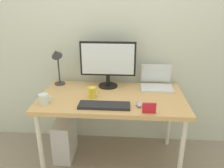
{
  "coord_description": "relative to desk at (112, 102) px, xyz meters",
  "views": [
    {
      "loc": [
        0.14,
        -1.95,
        1.6
      ],
      "look_at": [
        0.0,
        0.0,
        0.85
      ],
      "focal_mm": 36.11,
      "sensor_mm": 36.0,
      "label": 1
    }
  ],
  "objects": [
    {
      "name": "desk_lamp",
      "position": [
        -0.58,
        0.24,
        0.35
      ],
      "size": [
        0.11,
        0.16,
        0.41
      ],
      "color": "#333338",
      "rests_on": "desk"
    },
    {
      "name": "coffee_mug",
      "position": [
        -0.18,
        -0.05,
        0.11
      ],
      "size": [
        0.11,
        0.07,
        0.1
      ],
      "color": "yellow",
      "rests_on": "desk"
    },
    {
      "name": "computer_tower",
      "position": [
        -0.5,
        0.03,
        -0.46
      ],
      "size": [
        0.18,
        0.36,
        0.42
      ],
      "primitive_type": "cube",
      "color": "silver",
      "rests_on": "ground_plane"
    },
    {
      "name": "laptop",
      "position": [
        0.44,
        0.26,
        0.12
      ],
      "size": [
        0.32,
        0.27,
        0.23
      ],
      "color": "silver",
      "rests_on": "desk"
    },
    {
      "name": "ground_plane",
      "position": [
        0.0,
        0.0,
        -0.67
      ],
      "size": [
        6.0,
        6.0,
        0.0
      ],
      "primitive_type": "plane",
      "color": "gray"
    },
    {
      "name": "back_wall",
      "position": [
        0.0,
        0.43,
        0.63
      ],
      "size": [
        4.4,
        0.04,
        2.6
      ],
      "primitive_type": "cube",
      "color": "silver",
      "rests_on": "ground_plane"
    },
    {
      "name": "glass_cup",
      "position": [
        -0.58,
        -0.21,
        0.11
      ],
      "size": [
        0.12,
        0.09,
        0.09
      ],
      "color": "silver",
      "rests_on": "desk"
    },
    {
      "name": "desk",
      "position": [
        0.0,
        0.0,
        0.0
      ],
      "size": [
        1.36,
        0.75,
        0.73
      ],
      "color": "tan",
      "rests_on": "ground_plane"
    },
    {
      "name": "monitor",
      "position": [
        -0.06,
        0.24,
        0.33
      ],
      "size": [
        0.56,
        0.2,
        0.47
      ],
      "color": "black",
      "rests_on": "desk"
    },
    {
      "name": "photo_frame",
      "position": [
        0.32,
        -0.33,
        0.11
      ],
      "size": [
        0.11,
        0.03,
        0.09
      ],
      "primitive_type": "cube",
      "rotation": [
        0.13,
        0.0,
        0.0
      ],
      "color": "red",
      "rests_on": "desk"
    },
    {
      "name": "keyboard",
      "position": [
        -0.05,
        -0.23,
        0.07
      ],
      "size": [
        0.44,
        0.14,
        0.02
      ],
      "primitive_type": "cube",
      "color": "#232328",
      "rests_on": "desk"
    },
    {
      "name": "mouse",
      "position": [
        0.25,
        -0.2,
        0.08
      ],
      "size": [
        0.06,
        0.09,
        0.03
      ],
      "primitive_type": "ellipsoid",
      "color": "#B2B2B7",
      "rests_on": "desk"
    }
  ]
}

